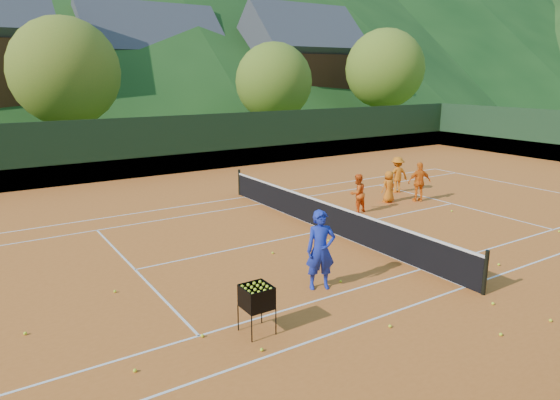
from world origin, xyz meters
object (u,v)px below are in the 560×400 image
chalet_mid (151,75)px  student_c (389,187)px  student_a (357,193)px  student_d (397,175)px  tennis_net (326,216)px  coach (321,250)px  ball_hopper (257,298)px  student_b (419,182)px  chalet_right (299,72)px

chalet_mid → student_c: bearing=-92.8°
student_a → chalet_mid: (3.66, 32.90, 4.24)m
student_d → student_a: bearing=37.8°
tennis_net → chalet_mid: bearing=80.0°
coach → chalet_mid: size_ratio=0.15×
ball_hopper → student_d: bearing=32.6°
student_b → student_c: student_b is taller
student_b → ball_hopper: student_b is taller
ball_hopper → student_b: bearing=27.2°
student_d → ball_hopper: 13.51m
student_b → tennis_net: 5.68m
coach → student_c: bearing=58.1°
ball_hopper → chalet_right: (25.36, 34.61, 4.49)m
coach → student_a: coach is taller
student_a → student_c: 2.15m
student_d → chalet_mid: (-0.02, 31.33, 4.19)m
coach → chalet_mid: 38.86m
tennis_net → chalet_right: 36.37m
ball_hopper → chalet_right: bearing=53.8°
student_b → tennis_net: bearing=35.0°
student_a → chalet_right: size_ratio=0.12×
tennis_net → chalet_right: bearing=56.3°
coach → ball_hopper: 2.59m
student_a → tennis_net: bearing=21.5°
student_b → ball_hopper: size_ratio=1.61×
student_b → tennis_net: (-5.58, -1.02, -0.30)m
student_c → tennis_net: bearing=19.8°
coach → student_a: bearing=64.6°
student_b → chalet_right: 32.67m
coach → student_d: 10.97m
student_a → ball_hopper: student_a is taller
coach → student_c: size_ratio=1.51×
student_a → ball_hopper: 9.59m
tennis_net → student_b: bearing=10.3°
coach → student_c: 9.05m
tennis_net → chalet_mid: (6.00, 34.00, 4.47)m
coach → student_c: coach is taller
student_c → chalet_right: bearing=-118.4°
student_d → chalet_right: bearing=-102.3°
student_d → ball_hopper: size_ratio=1.56×
chalet_mid → chalet_right: size_ratio=1.06×
ball_hopper → chalet_right: 43.14m
student_c → chalet_mid: 32.75m
student_a → ball_hopper: size_ratio=1.46×
student_d → ball_hopper: student_d is taller
student_c → chalet_mid: bearing=-92.5°
student_c → chalet_right: chalet_right is taller
chalet_right → student_b: bearing=-116.5°
student_c → tennis_net: (-4.43, -1.57, -0.14)m
student_b → student_d: student_b is taller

